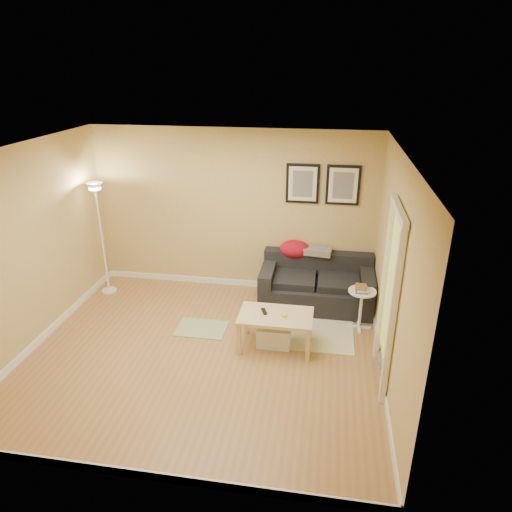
{
  "coord_description": "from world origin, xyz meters",
  "views": [
    {
      "loc": [
        1.47,
        -4.84,
        3.5
      ],
      "look_at": [
        0.55,
        0.85,
        1.05
      ],
      "focal_mm": 32.22,
      "sensor_mm": 36.0,
      "label": 1
    }
  ],
  "objects_px": {
    "book_stack": "(362,288)",
    "storage_bin": "(274,335)",
    "coffee_table": "(275,330)",
    "floor_lamp": "(102,242)",
    "side_table": "(361,309)",
    "sofa": "(317,283)"
  },
  "relations": [
    {
      "from": "sofa",
      "to": "coffee_table",
      "type": "bearing_deg",
      "value": -111.42
    },
    {
      "from": "sofa",
      "to": "storage_bin",
      "type": "relative_size",
      "value": 3.69
    },
    {
      "from": "storage_bin",
      "to": "book_stack",
      "type": "xyz_separation_m",
      "value": [
        1.13,
        0.6,
        0.48
      ]
    },
    {
      "from": "storage_bin",
      "to": "coffee_table",
      "type": "bearing_deg",
      "value": -64.84
    },
    {
      "from": "side_table",
      "to": "storage_bin",
      "type": "bearing_deg",
      "value": -151.99
    },
    {
      "from": "side_table",
      "to": "floor_lamp",
      "type": "xyz_separation_m",
      "value": [
        -4.02,
        0.48,
        0.57
      ]
    },
    {
      "from": "sofa",
      "to": "book_stack",
      "type": "bearing_deg",
      "value": -43.09
    },
    {
      "from": "sofa",
      "to": "floor_lamp",
      "type": "xyz_separation_m",
      "value": [
        -3.38,
        -0.1,
        0.49
      ]
    },
    {
      "from": "storage_bin",
      "to": "side_table",
      "type": "distance_m",
      "value": 1.3
    },
    {
      "from": "coffee_table",
      "to": "book_stack",
      "type": "relative_size",
      "value": 4.29
    },
    {
      "from": "storage_bin",
      "to": "floor_lamp",
      "type": "xyz_separation_m",
      "value": [
        -2.88,
        1.08,
        0.72
      ]
    },
    {
      "from": "side_table",
      "to": "book_stack",
      "type": "distance_m",
      "value": 0.33
    },
    {
      "from": "sofa",
      "to": "side_table",
      "type": "height_order",
      "value": "sofa"
    },
    {
      "from": "coffee_table",
      "to": "floor_lamp",
      "type": "relative_size",
      "value": 0.52
    },
    {
      "from": "coffee_table",
      "to": "side_table",
      "type": "bearing_deg",
      "value": 10.61
    },
    {
      "from": "sofa",
      "to": "coffee_table",
      "type": "relative_size",
      "value": 1.78
    },
    {
      "from": "sofa",
      "to": "floor_lamp",
      "type": "distance_m",
      "value": 3.42
    },
    {
      "from": "storage_bin",
      "to": "floor_lamp",
      "type": "bearing_deg",
      "value": 159.37
    },
    {
      "from": "book_stack",
      "to": "storage_bin",
      "type": "bearing_deg",
      "value": -172.39
    },
    {
      "from": "storage_bin",
      "to": "side_table",
      "type": "bearing_deg",
      "value": 28.01
    },
    {
      "from": "side_table",
      "to": "book_stack",
      "type": "height_order",
      "value": "book_stack"
    },
    {
      "from": "coffee_table",
      "to": "side_table",
      "type": "height_order",
      "value": "side_table"
    }
  ]
}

